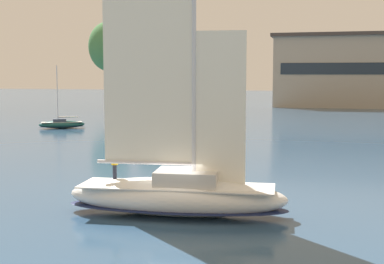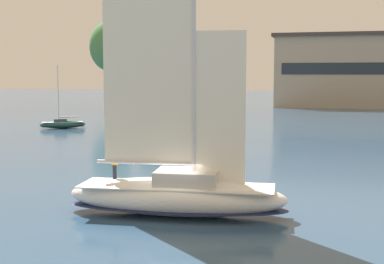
{
  "view_description": "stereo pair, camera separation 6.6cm",
  "coord_description": "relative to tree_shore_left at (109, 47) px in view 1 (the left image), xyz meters",
  "views": [
    {
      "loc": [
        6.92,
        -24.08,
        6.71
      ],
      "look_at": [
        0.0,
        3.0,
        3.7
      ],
      "focal_mm": 50.0,
      "sensor_mm": 36.0,
      "label": 1
    },
    {
      "loc": [
        6.98,
        -24.07,
        6.71
      ],
      "look_at": [
        0.0,
        3.0,
        3.7
      ],
      "focal_mm": 50.0,
      "sensor_mm": 36.0,
      "label": 2
    }
  ],
  "objects": [
    {
      "name": "waterfront_building",
      "position": [
        51.44,
        5.7,
        -5.24
      ],
      "size": [
        32.0,
        14.04,
        15.03
      ],
      "color": "tan",
      "rests_on": "ground"
    },
    {
      "name": "sailboat_main",
      "position": [
        40.2,
        -86.36,
        -11.65
      ],
      "size": [
        10.87,
        3.86,
        14.65
      ],
      "color": "white",
      "rests_on": "ground"
    },
    {
      "name": "tree_shore_center",
      "position": [
        10.64,
        -1.99,
        -2.56
      ],
      "size": [
        7.1,
        7.1,
        14.62
      ],
      "color": "brown",
      "rests_on": "ground"
    },
    {
      "name": "ground_plane",
      "position": [
        40.19,
        -86.36,
        -12.8
      ],
      "size": [
        400.0,
        400.0,
        0.0
      ],
      "primitive_type": "plane",
      "color": "#2D4C6B"
    },
    {
      "name": "sailboat_moored_mid_channel",
      "position": [
        14.78,
        -49.93,
        -12.26
      ],
      "size": [
        5.73,
        4.17,
        7.83
      ],
      "color": "#194C47",
      "rests_on": "ground"
    },
    {
      "name": "tree_shore_left",
      "position": [
        0.0,
        0.0,
        0.0
      ],
      "size": [
        8.88,
        8.88,
        18.28
      ],
      "color": "brown",
      "rests_on": "ground"
    },
    {
      "name": "sailboat_moored_near_marina",
      "position": [
        23.9,
        -20.78,
        -11.89
      ],
      "size": [
        7.02,
        7.58,
        11.11
      ],
      "color": "silver",
      "rests_on": "ground"
    }
  ]
}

